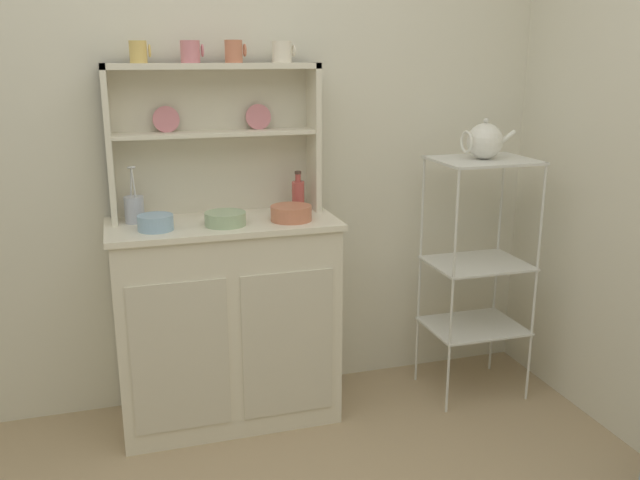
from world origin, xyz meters
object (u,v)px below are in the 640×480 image
at_px(bakers_rack, 478,250).
at_px(porcelain_teapot, 485,141).
at_px(cup_gold_0, 139,52).
at_px(bowl_mixing_large, 156,223).
at_px(hutch_shelf_unit, 213,127).
at_px(hutch_cabinet, 227,319).
at_px(jam_bottle, 298,195).
at_px(utensil_jar, 134,209).

height_order(bakers_rack, porcelain_teapot, porcelain_teapot).
height_order(cup_gold_0, bowl_mixing_large, cup_gold_0).
distance_m(bakers_rack, bowl_mixing_large, 1.45).
bearing_deg(hutch_shelf_unit, hutch_cabinet, -90.00).
bearing_deg(jam_bottle, porcelain_teapot, -12.55).
bearing_deg(bakers_rack, porcelain_teapot, 180.00).
bearing_deg(jam_bottle, cup_gold_0, 176.78).
bearing_deg(hutch_cabinet, bakers_rack, -4.59).
bearing_deg(hutch_cabinet, hutch_shelf_unit, 90.00).
bearing_deg(porcelain_teapot, hutch_shelf_unit, 167.57).
bearing_deg(hutch_cabinet, cup_gold_0, 157.04).
relative_size(hutch_cabinet, utensil_jar, 3.99).
distance_m(cup_gold_0, utensil_jar, 0.63).
height_order(bakers_rack, jam_bottle, bakers_rack).
bearing_deg(porcelain_teapot, utensil_jar, 173.53).
relative_size(hutch_shelf_unit, bakers_rack, 0.79).
height_order(hutch_cabinet, jam_bottle, jam_bottle).
bearing_deg(porcelain_teapot, jam_bottle, 167.45).
relative_size(hutch_cabinet, jam_bottle, 5.32).
xyz_separation_m(bakers_rack, bowl_mixing_large, (-1.44, 0.02, 0.23)).
distance_m(bowl_mixing_large, utensil_jar, 0.17).
bearing_deg(jam_bottle, bakers_rack, -12.52).
xyz_separation_m(jam_bottle, utensil_jar, (-0.70, -0.01, -0.02)).
relative_size(bowl_mixing_large, jam_bottle, 0.78).
bearing_deg(bowl_mixing_large, cup_gold_0, 93.40).
relative_size(cup_gold_0, utensil_jar, 0.36).
distance_m(hutch_shelf_unit, cup_gold_0, 0.42).
relative_size(cup_gold_0, porcelain_teapot, 0.35).
xyz_separation_m(hutch_cabinet, utensil_jar, (-0.35, 0.08, 0.50)).
relative_size(bakers_rack, jam_bottle, 6.29).
height_order(hutch_cabinet, porcelain_teapot, porcelain_teapot).
bearing_deg(jam_bottle, hutch_cabinet, -166.18).
xyz_separation_m(hutch_cabinet, porcelain_teapot, (1.16, -0.09, 0.74)).
distance_m(bakers_rack, utensil_jar, 1.54).
relative_size(bakers_rack, bowl_mixing_large, 8.03).
xyz_separation_m(hutch_shelf_unit, porcelain_teapot, (1.16, -0.25, -0.07)).
relative_size(jam_bottle, utensil_jar, 0.75).
bearing_deg(porcelain_teapot, cup_gold_0, 171.53).
height_order(hutch_shelf_unit, cup_gold_0, cup_gold_0).
height_order(cup_gold_0, jam_bottle, cup_gold_0).
height_order(utensil_jar, porcelain_teapot, porcelain_teapot).
bearing_deg(hutch_shelf_unit, porcelain_teapot, -12.43).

